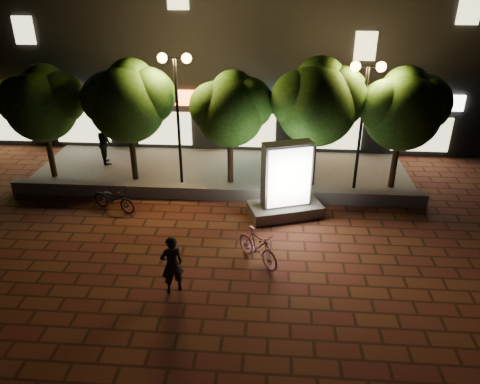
# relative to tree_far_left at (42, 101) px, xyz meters

# --- Properties ---
(ground) EXTENTS (80.00, 80.00, 0.00)m
(ground) POSITION_rel_tree_far_left_xyz_m (6.95, -5.46, -3.29)
(ground) COLOR #502A19
(ground) RESTS_ON ground
(retaining_wall) EXTENTS (16.00, 0.45, 0.50)m
(retaining_wall) POSITION_rel_tree_far_left_xyz_m (6.95, -1.46, -3.04)
(retaining_wall) COLOR #62605B
(retaining_wall) RESTS_ON ground
(sidewalk) EXTENTS (16.00, 5.00, 0.08)m
(sidewalk) POSITION_rel_tree_far_left_xyz_m (6.95, 1.04, -3.25)
(sidewalk) COLOR #62605B
(sidewalk) RESTS_ON ground
(building_block) EXTENTS (28.00, 8.12, 11.30)m
(building_block) POSITION_rel_tree_far_left_xyz_m (6.94, 7.53, 1.70)
(building_block) COLOR black
(building_block) RESTS_ON ground
(tree_far_left) EXTENTS (3.36, 2.80, 4.63)m
(tree_far_left) POSITION_rel_tree_far_left_xyz_m (0.00, 0.00, 0.00)
(tree_far_left) COLOR black
(tree_far_left) RESTS_ON sidewalk
(tree_left) EXTENTS (3.60, 3.00, 4.89)m
(tree_left) POSITION_rel_tree_far_left_xyz_m (3.50, 0.00, 0.15)
(tree_left) COLOR black
(tree_left) RESTS_ON sidewalk
(tree_mid) EXTENTS (3.24, 2.70, 4.50)m
(tree_mid) POSITION_rel_tree_far_left_xyz_m (7.50, -0.00, -0.08)
(tree_mid) COLOR black
(tree_mid) RESTS_ON sidewalk
(tree_right) EXTENTS (3.72, 3.10, 5.07)m
(tree_right) POSITION_rel_tree_far_left_xyz_m (10.80, 0.00, 0.27)
(tree_right) COLOR black
(tree_right) RESTS_ON sidewalk
(tree_far_right) EXTENTS (3.48, 2.90, 4.76)m
(tree_far_right) POSITION_rel_tree_far_left_xyz_m (14.00, 0.00, 0.08)
(tree_far_right) COLOR black
(tree_far_right) RESTS_ON sidewalk
(street_lamp_left) EXTENTS (1.26, 0.36, 5.18)m
(street_lamp_left) POSITION_rel_tree_far_left_xyz_m (5.45, -0.26, 0.74)
(street_lamp_left) COLOR black
(street_lamp_left) RESTS_ON sidewalk
(street_lamp_right) EXTENTS (1.26, 0.36, 4.98)m
(street_lamp_right) POSITION_rel_tree_far_left_xyz_m (12.45, -0.26, 0.60)
(street_lamp_right) COLOR black
(street_lamp_right) RESTS_ON sidewalk
(ad_kiosk) EXTENTS (2.83, 2.03, 2.77)m
(ad_kiosk) POSITION_rel_tree_far_left_xyz_m (9.65, -2.57, -2.17)
(ad_kiosk) COLOR #62605B
(ad_kiosk) RESTS_ON ground
(scooter_pink) EXTENTS (1.60, 1.71, 1.10)m
(scooter_pink) POSITION_rel_tree_far_left_xyz_m (8.78, -5.60, -2.74)
(scooter_pink) COLOR #DD92C9
(scooter_pink) RESTS_ON ground
(rider) EXTENTS (0.76, 0.67, 1.74)m
(rider) POSITION_rel_tree_far_left_xyz_m (6.51, -7.14, -2.42)
(rider) COLOR black
(rider) RESTS_ON ground
(scooter_parked) EXTENTS (1.91, 1.23, 0.95)m
(scooter_parked) POSITION_rel_tree_far_left_xyz_m (3.41, -2.69, -2.82)
(scooter_parked) COLOR black
(scooter_parked) RESTS_ON ground
(pedestrian) EXTENTS (1.03, 1.12, 1.86)m
(pedestrian) POSITION_rel_tree_far_left_xyz_m (1.74, 1.57, -2.28)
(pedestrian) COLOR black
(pedestrian) RESTS_ON sidewalk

